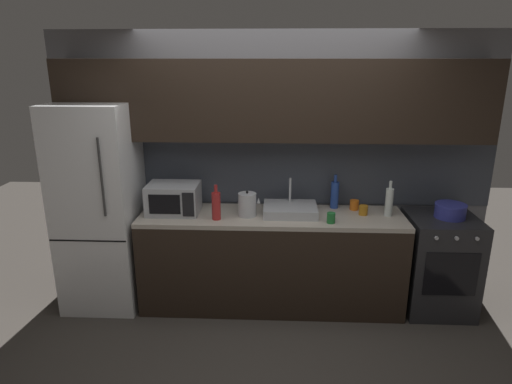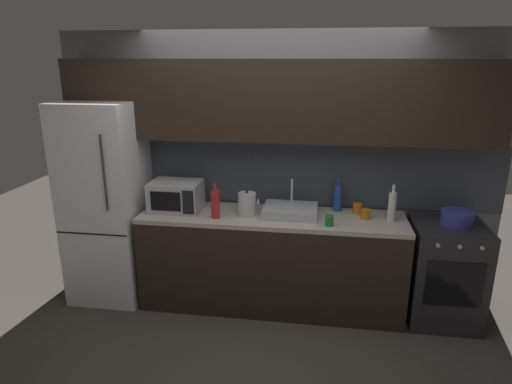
{
  "view_description": "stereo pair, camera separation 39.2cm",
  "coord_description": "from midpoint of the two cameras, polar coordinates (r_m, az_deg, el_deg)",
  "views": [
    {
      "loc": [
        0.03,
        -2.85,
        2.26
      ],
      "look_at": [
        -0.14,
        0.9,
        1.11
      ],
      "focal_mm": 30.99,
      "sensor_mm": 36.0,
      "label": 1
    },
    {
      "loc": [
        0.42,
        -2.81,
        2.26
      ],
      "look_at": [
        -0.14,
        0.9,
        1.11
      ],
      "focal_mm": 30.99,
      "sensor_mm": 36.0,
      "label": 2
    }
  ],
  "objects": [
    {
      "name": "back_wall",
      "position": [
        4.1,
        5.37,
        6.93
      ],
      "size": [
        4.12,
        0.44,
        2.5
      ],
      "color": "slate",
      "rests_on": "ground"
    },
    {
      "name": "wine_bottle_blue",
      "position": [
        4.15,
        13.19,
        -0.66
      ],
      "size": [
        0.08,
        0.08,
        0.32
      ],
      "color": "#234299",
      "rests_on": "counter_run"
    },
    {
      "name": "mug_orange",
      "position": [
        4.16,
        15.64,
        -2.08
      ],
      "size": [
        0.08,
        0.08,
        0.09
      ],
      "primitive_type": "cylinder",
      "color": "orange",
      "rests_on": "counter_run"
    },
    {
      "name": "sink_basin",
      "position": [
        3.99,
        7.29,
        -2.46
      ],
      "size": [
        0.48,
        0.38,
        0.3
      ],
      "color": "#ADAFB5",
      "rests_on": "counter_run"
    },
    {
      "name": "microwave",
      "position": [
        4.1,
        -7.6,
        -0.54
      ],
      "size": [
        0.46,
        0.35,
        0.27
      ],
      "color": "#A8AAAF",
      "rests_on": "counter_run"
    },
    {
      "name": "refrigerator",
      "position": [
        4.34,
        -16.28,
        -1.32
      ],
      "size": [
        0.68,
        0.69,
        1.89
      ],
      "color": "white",
      "rests_on": "ground"
    },
    {
      "name": "wine_bottle_clear",
      "position": [
        4.03,
        19.86,
        -1.77
      ],
      "size": [
        0.07,
        0.07,
        0.32
      ],
      "color": "silver",
      "rests_on": "counter_run"
    },
    {
      "name": "oven_range",
      "position": [
        4.35,
        25.55,
        -9.39
      ],
      "size": [
        0.6,
        0.62,
        0.9
      ],
      "color": "#232326",
      "rests_on": "ground"
    },
    {
      "name": "kettle",
      "position": [
        3.93,
        1.69,
        -1.64
      ],
      "size": [
        0.2,
        0.16,
        0.23
      ],
      "color": "#B7BABF",
      "rests_on": "counter_run"
    },
    {
      "name": "mug_amber",
      "position": [
        4.03,
        16.66,
        -2.78
      ],
      "size": [
        0.08,
        0.08,
        0.09
      ],
      "primitive_type": "cylinder",
      "color": "#B27019",
      "rests_on": "counter_run"
    },
    {
      "name": "counter_run",
      "position": [
        4.15,
        4.7,
        -8.9
      ],
      "size": [
        2.38,
        0.6,
        0.9
      ],
      "color": "black",
      "rests_on": "ground"
    },
    {
      "name": "ground_plane",
      "position": [
        3.63,
        3.43,
        -21.54
      ],
      "size": [
        10.0,
        10.0,
        0.0
      ],
      "primitive_type": "plane",
      "color": "#3D3833"
    },
    {
      "name": "wine_bottle_red",
      "position": [
        3.86,
        -2.39,
        -1.62
      ],
      "size": [
        0.08,
        0.08,
        0.31
      ],
      "color": "#A82323",
      "rests_on": "counter_run"
    },
    {
      "name": "mug_green",
      "position": [
        3.79,
        12.38,
        -3.68
      ],
      "size": [
        0.07,
        0.07,
        0.09
      ],
      "primitive_type": "cylinder",
      "color": "#1E6B2D",
      "rests_on": "counter_run"
    },
    {
      "name": "cooking_pot",
      "position": [
        4.18,
        27.03,
        -3.02
      ],
      "size": [
        0.27,
        0.27,
        0.13
      ],
      "color": "#333899",
      "rests_on": "oven_range"
    }
  ]
}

